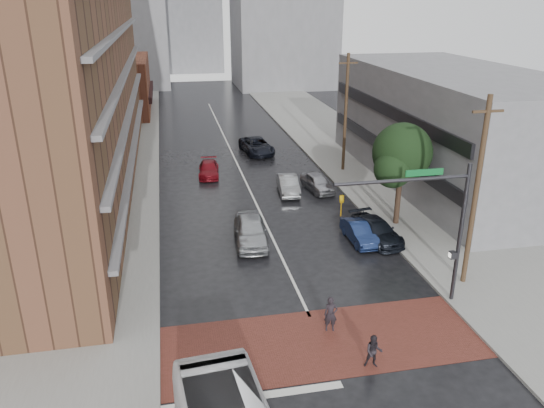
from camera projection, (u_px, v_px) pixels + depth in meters
ground at (325, 349)px, 22.90m from camera, size 160.00×160.00×0.00m
crosswalk at (322, 342)px, 23.35m from camera, size 14.00×5.00×0.02m
sidewalk_west at (103, 181)px, 43.59m from camera, size 9.00×90.00×0.15m
sidewalk_east at (368, 165)px, 47.81m from camera, size 9.00×90.00×0.15m
apartment_block at (42, 0)px, 37.15m from camera, size 10.00×44.00×28.00m
storefront_west at (117, 86)px, 68.74m from camera, size 8.00×16.00×7.00m
building_east at (453, 127)px, 42.55m from camera, size 11.00×26.00×9.00m
distant_tower_center at (190, 9)px, 105.28m from camera, size 12.00×10.00×24.00m
street_tree at (402, 156)px, 33.73m from camera, size 4.20×4.10×6.90m
signal_mast at (435, 216)px, 24.53m from camera, size 6.50×0.30×7.20m
utility_pole_near at (476, 193)px, 26.29m from camera, size 1.60×0.26×10.00m
utility_pole_far at (346, 113)px, 44.56m from camera, size 1.60×0.26×10.00m
pedestrian_a at (331, 314)px, 23.89m from camera, size 0.68×0.50×1.69m
pedestrian_b at (374, 352)px, 21.55m from camera, size 0.85×0.75×1.47m
car_travel_a at (251, 230)px, 32.52m from camera, size 2.36×5.03×1.67m
car_travel_b at (288, 185)px, 40.89m from camera, size 1.83×4.25×1.36m
car_travel_c at (209, 169)px, 44.90m from camera, size 2.05×4.23×1.19m
suv_travel at (257, 146)px, 51.39m from camera, size 3.11×5.65×1.50m
car_parked_near at (360, 232)px, 32.76m from camera, size 1.41×3.83×1.25m
car_parked_mid at (376, 230)px, 32.94m from camera, size 2.54×4.80×1.33m
car_parked_far at (318, 183)px, 41.40m from camera, size 2.21×4.19×1.36m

